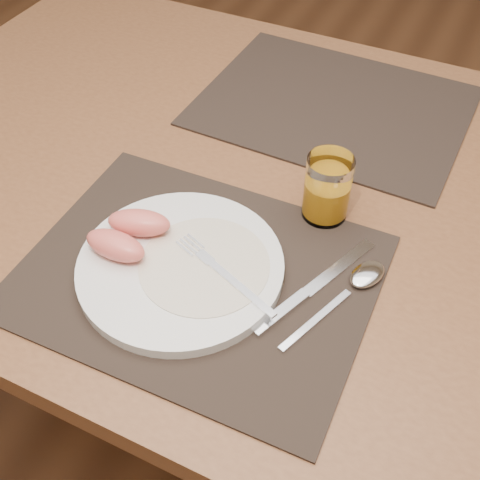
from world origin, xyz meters
name	(u,v)px	position (x,y,z in m)	size (l,w,h in m)	color
ground	(259,410)	(0.00, 0.00, 0.00)	(5.00, 5.00, 0.00)	brown
table	(269,216)	(0.00, 0.00, 0.67)	(1.40, 0.90, 0.75)	brown
placemat_near	(198,274)	(-0.01, -0.22, 0.75)	(0.45, 0.35, 0.00)	#2C221B
placemat_far	(333,106)	(0.02, 0.22, 0.75)	(0.45, 0.35, 0.00)	#2C221B
plate	(181,267)	(-0.03, -0.23, 0.76)	(0.27, 0.27, 0.02)	white
plate_dressing	(204,265)	(0.00, -0.22, 0.77)	(0.17, 0.17, 0.00)	white
fork	(217,268)	(0.02, -0.21, 0.77)	(0.17, 0.08, 0.00)	silver
knife	(306,293)	(0.13, -0.19, 0.76)	(0.09, 0.21, 0.01)	silver
spoon	(360,281)	(0.19, -0.14, 0.76)	(0.09, 0.19, 0.01)	silver
juice_glass	(327,191)	(0.10, -0.04, 0.80)	(0.06, 0.06, 0.10)	white
grapefruit_wedges	(127,234)	(-0.11, -0.22, 0.79)	(0.10, 0.10, 0.03)	#E86F5E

